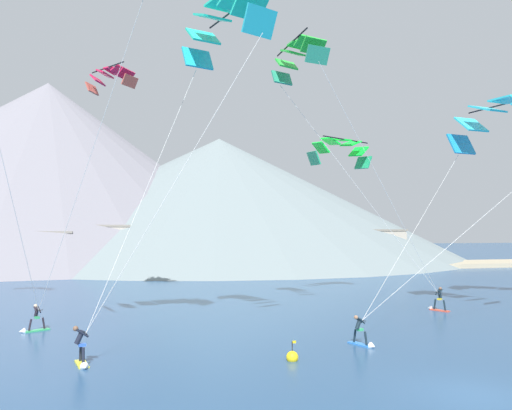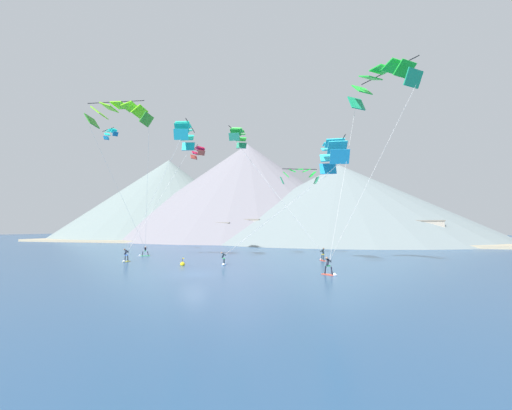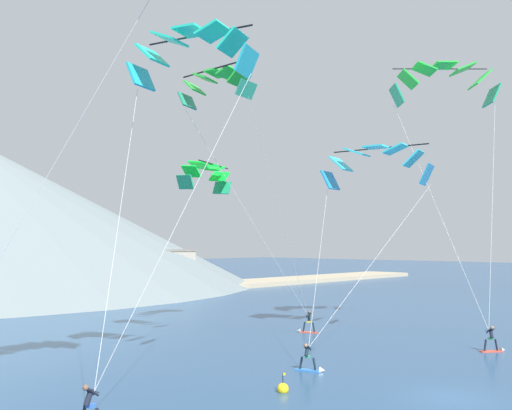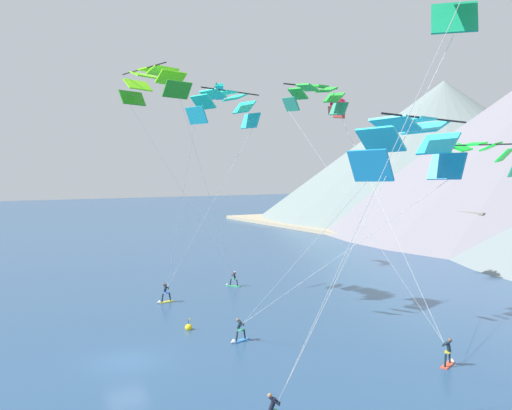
{
  "view_description": "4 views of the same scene",
  "coord_description": "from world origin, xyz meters",
  "px_view_note": "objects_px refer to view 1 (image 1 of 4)",
  "views": [
    {
      "loc": [
        -12.23,
        -15.63,
        5.89
      ],
      "look_at": [
        -3.47,
        17.28,
        7.69
      ],
      "focal_mm": 35.0,
      "sensor_mm": 36.0,
      "label": 1
    },
    {
      "loc": [
        15.68,
        -30.14,
        4.49
      ],
      "look_at": [
        2.22,
        13.29,
        7.48
      ],
      "focal_mm": 24.0,
      "sensor_mm": 36.0,
      "label": 2
    },
    {
      "loc": [
        -25.58,
        -12.26,
        7.08
      ],
      "look_at": [
        2.53,
        15.03,
        9.78
      ],
      "focal_mm": 40.0,
      "sensor_mm": 36.0,
      "label": 3
    },
    {
      "loc": [
        34.47,
        -10.37,
        12.07
      ],
      "look_at": [
        -2.91,
        11.04,
        9.36
      ],
      "focal_mm": 40.0,
      "sensor_mm": 36.0,
      "label": 4
    }
  ],
  "objects_px": {
    "parafoil_kite_near_lead": "(225,22)",
    "parafoil_kite_distant_mid_solo": "(111,77)",
    "kitesurfer_near_lead": "(82,353)",
    "race_marker_buoy": "(292,357)",
    "parafoil_kite_mid_center": "(300,57)",
    "kitesurfer_mid_center": "(437,303)",
    "kitesurfer_far_left": "(33,324)",
    "parafoil_kite_distant_high_outer": "(340,149)",
    "parafoil_kite_far_right": "(509,116)",
    "kitesurfer_far_right": "(363,337)"
  },
  "relations": [
    {
      "from": "kitesurfer_far_right",
      "to": "parafoil_kite_far_right",
      "type": "xyz_separation_m",
      "value": [
        12.65,
        3.59,
        13.08
      ]
    },
    {
      "from": "parafoil_kite_distant_mid_solo",
      "to": "race_marker_buoy",
      "type": "bearing_deg",
      "value": -67.27
    },
    {
      "from": "kitesurfer_far_left",
      "to": "parafoil_kite_distant_high_outer",
      "type": "distance_m",
      "value": 27.81
    },
    {
      "from": "kitesurfer_near_lead",
      "to": "parafoil_kite_near_lead",
      "type": "xyz_separation_m",
      "value": [
        6.88,
        2.73,
        16.69
      ]
    },
    {
      "from": "parafoil_kite_far_right",
      "to": "parafoil_kite_near_lead",
      "type": "bearing_deg",
      "value": -176.55
    },
    {
      "from": "kitesurfer_near_lead",
      "to": "parafoil_kite_far_right",
      "type": "xyz_separation_m",
      "value": [
        26.35,
        3.91,
        12.96
      ]
    },
    {
      "from": "kitesurfer_near_lead",
      "to": "kitesurfer_far_left",
      "type": "height_order",
      "value": "kitesurfer_near_lead"
    },
    {
      "from": "parafoil_kite_mid_center",
      "to": "kitesurfer_far_left",
      "type": "bearing_deg",
      "value": 175.8
    },
    {
      "from": "kitesurfer_mid_center",
      "to": "parafoil_kite_distant_mid_solo",
      "type": "relative_size",
      "value": 0.42
    },
    {
      "from": "parafoil_kite_mid_center",
      "to": "parafoil_kite_far_right",
      "type": "xyz_separation_m",
      "value": [
        13.38,
        -3.59,
        -4.01
      ]
    },
    {
      "from": "kitesurfer_far_right",
      "to": "parafoil_kite_distant_mid_solo",
      "type": "height_order",
      "value": "parafoil_kite_distant_mid_solo"
    },
    {
      "from": "parafoil_kite_far_right",
      "to": "parafoil_kite_distant_high_outer",
      "type": "distance_m",
      "value": 14.29
    },
    {
      "from": "kitesurfer_far_left",
      "to": "parafoil_kite_distant_high_outer",
      "type": "relative_size",
      "value": 0.27
    },
    {
      "from": "kitesurfer_mid_center",
      "to": "parafoil_kite_far_right",
      "type": "height_order",
      "value": "parafoil_kite_far_right"
    },
    {
      "from": "parafoil_kite_far_right",
      "to": "race_marker_buoy",
      "type": "height_order",
      "value": "parafoil_kite_far_right"
    },
    {
      "from": "parafoil_kite_distant_mid_solo",
      "to": "kitesurfer_near_lead",
      "type": "bearing_deg",
      "value": -91.69
    },
    {
      "from": "kitesurfer_far_right",
      "to": "parafoil_kite_mid_center",
      "type": "height_order",
      "value": "parafoil_kite_mid_center"
    },
    {
      "from": "kitesurfer_far_left",
      "to": "parafoil_kite_distant_mid_solo",
      "type": "height_order",
      "value": "parafoil_kite_distant_mid_solo"
    },
    {
      "from": "parafoil_kite_near_lead",
      "to": "race_marker_buoy",
      "type": "distance_m",
      "value": 17.77
    },
    {
      "from": "parafoil_kite_mid_center",
      "to": "race_marker_buoy",
      "type": "xyz_separation_m",
      "value": [
        -3.75,
        -9.02,
        -17.38
      ]
    },
    {
      "from": "parafoil_kite_distant_high_outer",
      "to": "kitesurfer_mid_center",
      "type": "bearing_deg",
      "value": -59.29
    },
    {
      "from": "race_marker_buoy",
      "to": "parafoil_kite_near_lead",
      "type": "bearing_deg",
      "value": 118.81
    },
    {
      "from": "kitesurfer_mid_center",
      "to": "parafoil_kite_near_lead",
      "type": "bearing_deg",
      "value": -159.29
    },
    {
      "from": "parafoil_kite_distant_high_outer",
      "to": "kitesurfer_far_left",
      "type": "bearing_deg",
      "value": -161.13
    },
    {
      "from": "kitesurfer_mid_center",
      "to": "parafoil_kite_mid_center",
      "type": "relative_size",
      "value": 0.11
    },
    {
      "from": "kitesurfer_far_right",
      "to": "parafoil_kite_far_right",
      "type": "relative_size",
      "value": 0.12
    },
    {
      "from": "parafoil_kite_far_right",
      "to": "race_marker_buoy",
      "type": "distance_m",
      "value": 22.4
    },
    {
      "from": "kitesurfer_mid_center",
      "to": "race_marker_buoy",
      "type": "relative_size",
      "value": 1.79
    },
    {
      "from": "kitesurfer_mid_center",
      "to": "kitesurfer_far_left",
      "type": "relative_size",
      "value": 1.08
    },
    {
      "from": "kitesurfer_mid_center",
      "to": "kitesurfer_far_left",
      "type": "distance_m",
      "value": 27.8
    },
    {
      "from": "parafoil_kite_far_right",
      "to": "parafoil_kite_distant_high_outer",
      "type": "bearing_deg",
      "value": 116.29
    },
    {
      "from": "kitesurfer_far_right",
      "to": "parafoil_kite_near_lead",
      "type": "distance_m",
      "value": 18.3
    },
    {
      "from": "parafoil_kite_mid_center",
      "to": "kitesurfer_mid_center",
      "type": "bearing_deg",
      "value": 9.22
    },
    {
      "from": "kitesurfer_mid_center",
      "to": "parafoil_kite_distant_mid_solo",
      "type": "height_order",
      "value": "parafoil_kite_distant_mid_solo"
    },
    {
      "from": "parafoil_kite_near_lead",
      "to": "kitesurfer_near_lead",
      "type": "bearing_deg",
      "value": -158.34
    },
    {
      "from": "parafoil_kite_mid_center",
      "to": "parafoil_kite_far_right",
      "type": "relative_size",
      "value": 1.16
    },
    {
      "from": "kitesurfer_far_left",
      "to": "parafoil_kite_near_lead",
      "type": "height_order",
      "value": "parafoil_kite_near_lead"
    },
    {
      "from": "kitesurfer_far_left",
      "to": "parafoil_kite_distant_high_outer",
      "type": "height_order",
      "value": "parafoil_kite_distant_high_outer"
    },
    {
      "from": "parafoil_kite_near_lead",
      "to": "parafoil_kite_distant_mid_solo",
      "type": "distance_m",
      "value": 17.64
    },
    {
      "from": "parafoil_kite_near_lead",
      "to": "parafoil_kite_distant_high_outer",
      "type": "bearing_deg",
      "value": 46.75
    },
    {
      "from": "kitesurfer_far_right",
      "to": "parafoil_kite_near_lead",
      "type": "height_order",
      "value": "parafoil_kite_near_lead"
    },
    {
      "from": "kitesurfer_far_right",
      "to": "parafoil_kite_distant_high_outer",
      "type": "xyz_separation_m",
      "value": [
        6.33,
        16.39,
        12.67
      ]
    },
    {
      "from": "kitesurfer_near_lead",
      "to": "kitesurfer_mid_center",
      "type": "distance_m",
      "value": 26.13
    },
    {
      "from": "kitesurfer_far_left",
      "to": "parafoil_kite_distant_high_outer",
      "type": "bearing_deg",
      "value": 18.87
    },
    {
      "from": "parafoil_kite_distant_high_outer",
      "to": "parafoil_kite_distant_mid_solo",
      "type": "bearing_deg",
      "value": 172.88
    },
    {
      "from": "kitesurfer_near_lead",
      "to": "parafoil_kite_mid_center",
      "type": "bearing_deg",
      "value": 30.04
    },
    {
      "from": "kitesurfer_far_right",
      "to": "parafoil_kite_mid_center",
      "type": "xyz_separation_m",
      "value": [
        -0.73,
        7.18,
        17.09
      ]
    },
    {
      "from": "kitesurfer_far_right",
      "to": "race_marker_buoy",
      "type": "relative_size",
      "value": 1.74
    },
    {
      "from": "kitesurfer_far_left",
      "to": "parafoil_kite_distant_mid_solo",
      "type": "relative_size",
      "value": 0.39
    },
    {
      "from": "kitesurfer_far_left",
      "to": "parafoil_kite_distant_mid_solo",
      "type": "xyz_separation_m",
      "value": [
        3.96,
        10.44,
        18.29
      ]
    }
  ]
}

